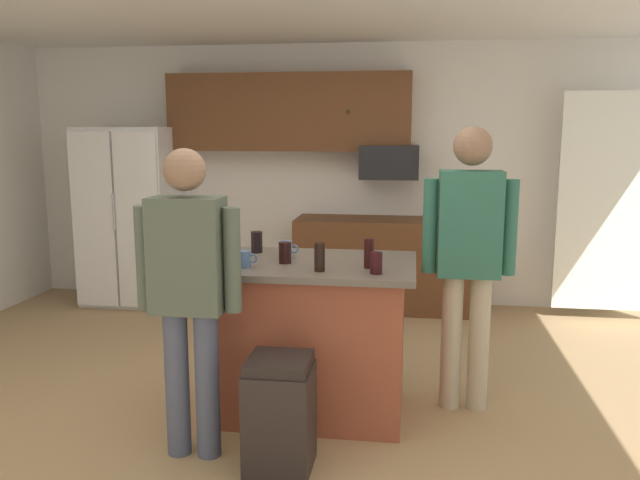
# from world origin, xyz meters

# --- Properties ---
(floor) EXTENTS (7.04, 7.04, 0.00)m
(floor) POSITION_xyz_m (0.00, 0.00, 0.00)
(floor) COLOR tan
(floor) RESTS_ON ground
(back_wall) EXTENTS (6.40, 0.10, 2.60)m
(back_wall) POSITION_xyz_m (0.00, 2.80, 1.30)
(back_wall) COLOR white
(back_wall) RESTS_ON ground
(french_door_window_panel) EXTENTS (0.90, 0.06, 2.00)m
(french_door_window_panel) POSITION_xyz_m (2.60, 2.40, 1.10)
(french_door_window_panel) COLOR white
(french_door_window_panel) RESTS_ON ground
(cabinet_run_upper) EXTENTS (2.40, 0.38, 0.75)m
(cabinet_run_upper) POSITION_xyz_m (-0.40, 2.60, 1.93)
(cabinet_run_upper) COLOR brown
(cabinet_run_lower) EXTENTS (1.80, 0.63, 0.90)m
(cabinet_run_lower) POSITION_xyz_m (0.60, 2.48, 0.45)
(cabinet_run_lower) COLOR brown
(cabinet_run_lower) RESTS_ON ground
(refrigerator) EXTENTS (0.90, 0.76, 1.78)m
(refrigerator) POSITION_xyz_m (-2.00, 2.38, 0.89)
(refrigerator) COLOR white
(refrigerator) RESTS_ON ground
(microwave_over_range) EXTENTS (0.56, 0.40, 0.32)m
(microwave_over_range) POSITION_xyz_m (0.60, 2.50, 1.45)
(microwave_over_range) COLOR black
(kitchen_island) EXTENTS (1.25, 0.87, 0.97)m
(kitchen_island) POSITION_xyz_m (0.24, 0.04, 0.49)
(kitchen_island) COLOR #9E4C33
(kitchen_island) RESTS_ON ground
(person_elder_center) EXTENTS (0.57, 0.22, 1.67)m
(person_elder_center) POSITION_xyz_m (-0.32, -0.60, 0.96)
(person_elder_center) COLOR #4C5166
(person_elder_center) RESTS_ON ground
(person_host_foreground) EXTENTS (0.57, 0.23, 1.78)m
(person_host_foreground) POSITION_xyz_m (1.18, 0.23, 1.04)
(person_host_foreground) COLOR tan
(person_host_foreground) RESTS_ON ground
(glass_pilsner) EXTENTS (0.06, 0.06, 0.17)m
(glass_pilsner) POSITION_xyz_m (0.59, -0.09, 1.05)
(glass_pilsner) COLOR black
(glass_pilsner) RESTS_ON kitchen_island
(mug_blue_stoneware) EXTENTS (0.13, 0.08, 0.10)m
(mug_blue_stoneware) POSITION_xyz_m (-0.14, -0.17, 1.02)
(mug_blue_stoneware) COLOR #4C6B99
(mug_blue_stoneware) RESTS_ON kitchen_island
(glass_short_whisky) EXTENTS (0.08, 0.08, 0.14)m
(glass_short_whisky) POSITION_xyz_m (-0.17, 0.28, 1.04)
(glass_short_whisky) COLOR black
(glass_short_whisky) RESTS_ON kitchen_island
(mug_ceramic_white) EXTENTS (0.13, 0.08, 0.11)m
(mug_ceramic_white) POSITION_xyz_m (0.05, 0.13, 1.02)
(mug_ceramic_white) COLOR #4C6B99
(mug_ceramic_white) RESTS_ON kitchen_island
(tumbler_amber) EXTENTS (0.08, 0.08, 0.13)m
(tumbler_amber) POSITION_xyz_m (0.08, -0.03, 1.03)
(tumbler_amber) COLOR black
(tumbler_amber) RESTS_ON kitchen_island
(glass_stout_tall) EXTENTS (0.06, 0.06, 0.16)m
(glass_stout_tall) POSITION_xyz_m (0.32, -0.22, 1.05)
(glass_stout_tall) COLOR black
(glass_stout_tall) RESTS_ON kitchen_island
(glass_dark_ale) EXTENTS (0.07, 0.07, 0.12)m
(glass_dark_ale) POSITION_xyz_m (0.64, -0.24, 1.03)
(glass_dark_ale) COLOR black
(glass_dark_ale) RESTS_ON kitchen_island
(trash_bin) EXTENTS (0.34, 0.34, 0.61)m
(trash_bin) POSITION_xyz_m (0.17, -0.67, 0.30)
(trash_bin) COLOR black
(trash_bin) RESTS_ON ground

